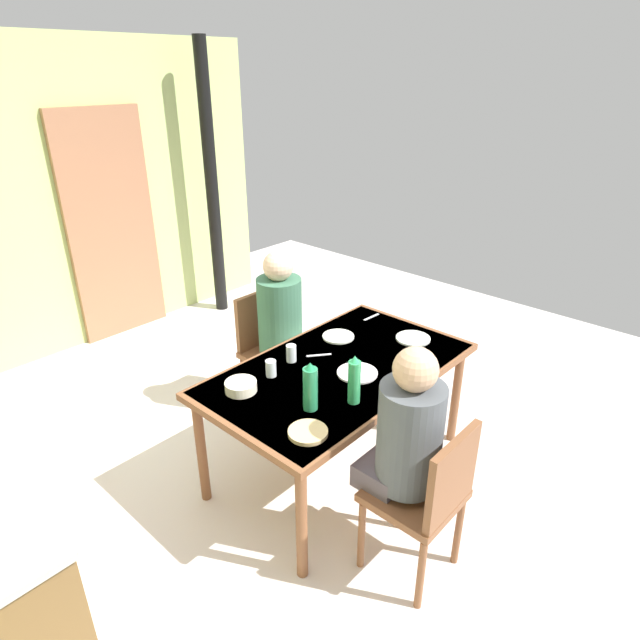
# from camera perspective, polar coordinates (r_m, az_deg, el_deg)

# --- Properties ---
(ground_plane) EXTENTS (7.16, 7.16, 0.00)m
(ground_plane) POSITION_cam_1_polar(r_m,az_deg,el_deg) (3.38, -3.22, -17.30)
(ground_plane) COLOR silver
(wall_back) EXTENTS (4.13, 0.10, 2.54)m
(wall_back) POSITION_cam_1_polar(r_m,az_deg,el_deg) (4.97, -27.07, 10.84)
(wall_back) COLOR #B0C474
(wall_back) RESTS_ON ground_plane
(door_wooden) EXTENTS (0.80, 0.05, 2.00)m
(door_wooden) POSITION_cam_1_polar(r_m,az_deg,el_deg) (5.14, -21.28, 9.18)
(door_wooden) COLOR #946145
(door_wooden) RESTS_ON ground_plane
(stove_pipe_column) EXTENTS (0.12, 0.12, 2.54)m
(stove_pipe_column) POSITION_cam_1_polar(r_m,az_deg,el_deg) (5.32, -11.45, 13.86)
(stove_pipe_column) COLOR black
(stove_pipe_column) RESTS_ON ground_plane
(dining_table) EXTENTS (1.59, 0.92, 0.72)m
(dining_table) POSITION_cam_1_polar(r_m,az_deg,el_deg) (3.13, 2.05, -6.00)
(dining_table) COLOR brown
(dining_table) RESTS_ON ground_plane
(chair_near_diner) EXTENTS (0.40, 0.40, 0.87)m
(chair_near_diner) POSITION_cam_1_polar(r_m,az_deg,el_deg) (2.65, 11.39, -17.78)
(chair_near_diner) COLOR brown
(chair_near_diner) RESTS_ON ground_plane
(chair_far_diner) EXTENTS (0.40, 0.40, 0.87)m
(chair_far_diner) POSITION_cam_1_polar(r_m,az_deg,el_deg) (3.82, -5.44, -2.67)
(chair_far_diner) COLOR brown
(chair_far_diner) RESTS_ON ground_plane
(person_near_diner) EXTENTS (0.30, 0.37, 0.77)m
(person_near_diner) POSITION_cam_1_polar(r_m,az_deg,el_deg) (2.52, 9.27, -11.75)
(person_near_diner) COLOR #564E57
(person_near_diner) RESTS_ON ground_plane
(person_far_diner) EXTENTS (0.30, 0.37, 0.77)m
(person_far_diner) POSITION_cam_1_polar(r_m,az_deg,el_deg) (3.60, -4.15, 0.63)
(person_far_diner) COLOR #346051
(person_far_diner) RESTS_ON ground_plane
(water_bottle_green_near) EXTENTS (0.06, 0.06, 0.27)m
(water_bottle_green_near) POSITION_cam_1_polar(r_m,az_deg,el_deg) (2.73, 3.66, -6.45)
(water_bottle_green_near) COLOR #32A05B
(water_bottle_green_near) RESTS_ON dining_table
(water_bottle_green_far) EXTENTS (0.07, 0.07, 0.26)m
(water_bottle_green_far) POSITION_cam_1_polar(r_m,az_deg,el_deg) (2.67, -1.04, -7.18)
(water_bottle_green_far) COLOR #288353
(water_bottle_green_far) RESTS_ON dining_table
(serving_bowl_center) EXTENTS (0.17, 0.17, 0.05)m
(serving_bowl_center) POSITION_cam_1_polar(r_m,az_deg,el_deg) (2.89, -8.41, -6.99)
(serving_bowl_center) COLOR #F0E4CA
(serving_bowl_center) RESTS_ON dining_table
(dinner_plate_near_left) EXTENTS (0.20, 0.20, 0.01)m
(dinner_plate_near_left) POSITION_cam_1_polar(r_m,az_deg,el_deg) (3.42, 1.96, -1.76)
(dinner_plate_near_left) COLOR white
(dinner_plate_near_left) RESTS_ON dining_table
(dinner_plate_near_right) EXTENTS (0.22, 0.22, 0.01)m
(dinner_plate_near_right) POSITION_cam_1_polar(r_m,az_deg,el_deg) (3.44, 9.88, -1.94)
(dinner_plate_near_right) COLOR white
(dinner_plate_near_right) RESTS_ON dining_table
(dinner_plate_far_center) EXTENTS (0.23, 0.23, 0.01)m
(dinner_plate_far_center) POSITION_cam_1_polar(r_m,az_deg,el_deg) (3.03, 3.99, -5.63)
(dinner_plate_far_center) COLOR white
(dinner_plate_far_center) RESTS_ON dining_table
(drinking_glass_by_near_diner) EXTENTS (0.06, 0.06, 0.09)m
(drinking_glass_by_near_diner) POSITION_cam_1_polar(r_m,az_deg,el_deg) (3.00, -5.24, -5.14)
(drinking_glass_by_near_diner) COLOR silver
(drinking_glass_by_near_diner) RESTS_ON dining_table
(drinking_glass_by_far_diner) EXTENTS (0.06, 0.06, 0.10)m
(drinking_glass_by_far_diner) POSITION_cam_1_polar(r_m,az_deg,el_deg) (3.13, -3.08, -3.55)
(drinking_glass_by_far_diner) COLOR silver
(drinking_glass_by_far_diner) RESTS_ON dining_table
(bread_plate_sliced) EXTENTS (0.19, 0.19, 0.02)m
(bread_plate_sliced) POSITION_cam_1_polar(r_m,az_deg,el_deg) (2.57, -1.29, -11.84)
(bread_plate_sliced) COLOR #DBB77A
(bread_plate_sliced) RESTS_ON dining_table
(cutlery_knife_near) EXTENTS (0.13, 0.10, 0.00)m
(cutlery_knife_near) POSITION_cam_1_polar(r_m,az_deg,el_deg) (3.21, -0.11, -3.76)
(cutlery_knife_near) COLOR silver
(cutlery_knife_near) RESTS_ON dining_table
(cutlery_fork_near) EXTENTS (0.08, 0.14, 0.00)m
(cutlery_fork_near) POSITION_cam_1_polar(r_m,az_deg,el_deg) (3.16, 10.82, -4.71)
(cutlery_fork_near) COLOR silver
(cutlery_fork_near) RESTS_ON dining_table
(cutlery_knife_far) EXTENTS (0.15, 0.02, 0.00)m
(cutlery_knife_far) POSITION_cam_1_polar(r_m,az_deg,el_deg) (3.70, 5.49, 0.32)
(cutlery_knife_far) COLOR silver
(cutlery_knife_far) RESTS_ON dining_table
(cutlery_fork_far) EXTENTS (0.13, 0.10, 0.00)m
(cutlery_fork_far) POSITION_cam_1_polar(r_m,az_deg,el_deg) (2.99, 8.00, -6.43)
(cutlery_fork_far) COLOR silver
(cutlery_fork_far) RESTS_ON dining_table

